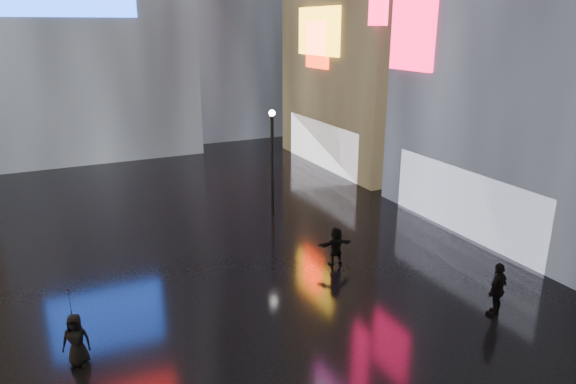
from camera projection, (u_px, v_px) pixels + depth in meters
ground at (205, 253)px, 21.35m from camera, size 140.00×140.00×0.00m
lamp_far at (272, 156)px, 24.97m from camera, size 0.30×0.30×5.20m
pedestrian_3 at (497, 289)px, 16.50m from camera, size 1.16×0.76×1.84m
pedestrian_4 at (76, 340)px, 14.07m from camera, size 0.88×0.72×1.55m
pedestrian_5 at (336, 246)px, 20.07m from camera, size 1.48×0.61×1.55m
umbrella_2 at (71, 301)px, 13.70m from camera, size 1.33×1.32×0.86m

